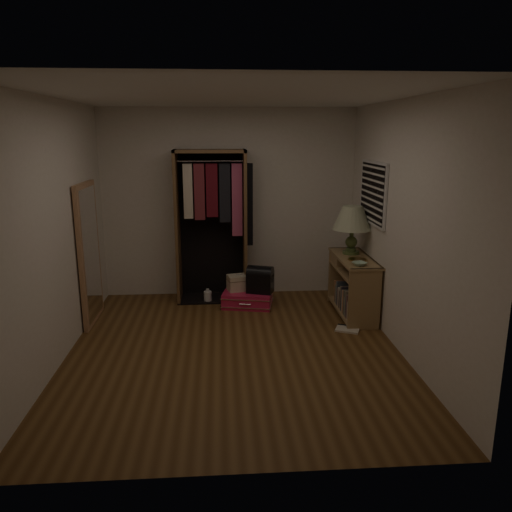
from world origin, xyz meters
name	(u,v)px	position (x,y,z in m)	size (l,w,h in m)	color
ground	(234,350)	(0.00, 0.00, 0.00)	(4.00, 4.00, 0.00)	#543518
room_walls	(240,210)	(0.08, 0.04, 1.50)	(3.52, 4.02, 2.60)	silver
console_bookshelf	(353,283)	(1.54, 1.03, 0.40)	(0.42, 1.12, 0.75)	olive
open_wardrobe	(215,212)	(-0.20, 1.77, 1.22)	(1.03, 0.50, 2.05)	brown
floor_mirror	(89,254)	(-1.70, 1.00, 0.85)	(0.06, 0.80, 1.70)	#B07C55
pink_suitcase	(248,299)	(0.22, 1.41, 0.10)	(0.73, 0.59, 0.20)	#C11740
train_case	(239,283)	(0.11, 1.48, 0.31)	(0.35, 0.28, 0.22)	#C4B696
black_bag	(260,279)	(0.39, 1.37, 0.39)	(0.39, 0.31, 0.36)	black
table_lamp	(352,219)	(1.54, 1.19, 1.20)	(0.57, 0.57, 0.62)	#415328
brass_tray	(358,259)	(1.54, 0.86, 0.76)	(0.24, 0.24, 0.01)	#A98241
ceramic_bowl	(359,264)	(1.49, 0.61, 0.77)	(0.16, 0.16, 0.04)	#A4C4A8
white_jug	(208,296)	(-0.32, 1.60, 0.08)	(0.13, 0.13, 0.19)	silver
floor_book	(348,329)	(1.36, 0.48, 0.01)	(0.33, 0.30, 0.02)	beige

